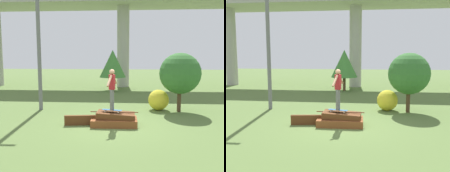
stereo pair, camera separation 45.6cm
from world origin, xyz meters
TOP-DOWN VIEW (x-y plane):
  - ground_plane at (0.00, 0.00)m, footprint 80.00×80.00m
  - scrap_pile at (0.02, 0.01)m, footprint 2.02×1.13m
  - scrap_plank_loose at (-1.44, -0.10)m, footprint 1.32×0.32m
  - skateboard at (-0.09, -0.07)m, footprint 0.86×0.39m
  - skater at (-0.09, -0.07)m, footprint 0.37×1.19m
  - highway_overpass at (0.00, 12.87)m, footprint 44.00×4.59m
  - utility_pole at (-4.15, 2.70)m, footprint 1.30×0.20m
  - tree_behind_left at (3.21, 2.77)m, footprint 2.11×2.11m
  - tree_behind_right at (-0.77, 10.11)m, footprint 2.16×2.16m
  - bush_yellow_flowering at (2.19, 3.07)m, footprint 1.10×1.10m

SIDE VIEW (x-z plane):
  - ground_plane at x=0.00m, z-range 0.00..0.00m
  - scrap_plank_loose at x=-1.44m, z-range 0.00..0.42m
  - scrap_pile at x=0.02m, z-range -0.05..0.54m
  - bush_yellow_flowering at x=2.19m, z-range 0.00..1.10m
  - skateboard at x=-0.09m, z-range 0.62..0.70m
  - skater at x=-0.09m, z-range 0.81..2.51m
  - tree_behind_left at x=3.21m, z-range 0.47..3.52m
  - tree_behind_right at x=-0.77m, z-range 0.55..3.89m
  - utility_pole at x=-4.15m, z-range 0.13..8.30m
  - highway_overpass at x=0.00m, z-range 2.95..10.86m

